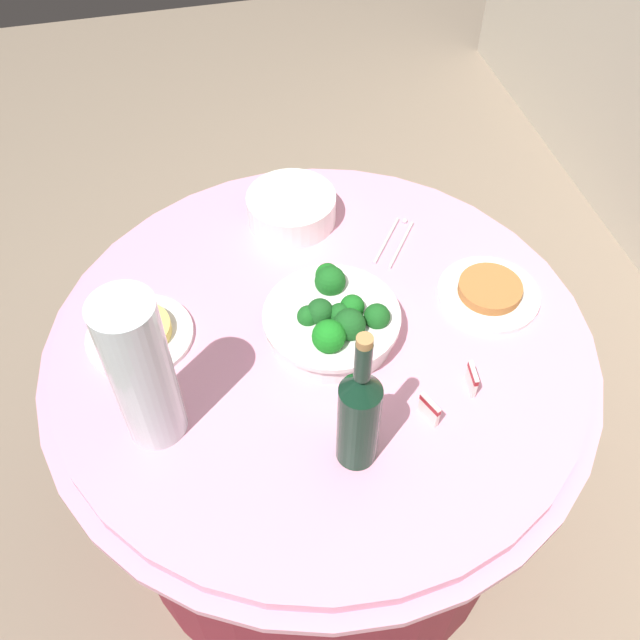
{
  "coord_description": "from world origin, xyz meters",
  "views": [
    {
      "loc": [
        0.9,
        -0.21,
        1.89
      ],
      "look_at": [
        0.0,
        0.0,
        0.79
      ],
      "focal_mm": 39.93,
      "sensor_mm": 36.0,
      "label": 1
    }
  ],
  "objects_px": {
    "broccoli_bowl": "(334,321)",
    "plate_stack": "(291,208)",
    "wine_bottle": "(359,415)",
    "food_plate_peanuts": "(489,292)",
    "decorative_fruit_vase": "(144,379)",
    "food_plate_noodles": "(139,333)",
    "serving_tongs": "(395,240)",
    "label_placard_mid": "(429,409)",
    "label_placard_front": "(472,378)"
  },
  "relations": [
    {
      "from": "plate_stack",
      "to": "food_plate_noodles",
      "type": "relative_size",
      "value": 0.95
    },
    {
      "from": "broccoli_bowl",
      "to": "food_plate_noodles",
      "type": "xyz_separation_m",
      "value": [
        -0.09,
        -0.39,
        -0.03
      ]
    },
    {
      "from": "serving_tongs",
      "to": "food_plate_noodles",
      "type": "distance_m",
      "value": 0.61
    },
    {
      "from": "plate_stack",
      "to": "wine_bottle",
      "type": "height_order",
      "value": "wine_bottle"
    },
    {
      "from": "serving_tongs",
      "to": "wine_bottle",
      "type": "bearing_deg",
      "value": -24.44
    },
    {
      "from": "food_plate_noodles",
      "to": "label_placard_front",
      "type": "height_order",
      "value": "label_placard_front"
    },
    {
      "from": "plate_stack",
      "to": "food_plate_noodles",
      "type": "xyz_separation_m",
      "value": [
        0.28,
        -0.38,
        -0.02
      ]
    },
    {
      "from": "broccoli_bowl",
      "to": "food_plate_peanuts",
      "type": "height_order",
      "value": "broccoli_bowl"
    },
    {
      "from": "broccoli_bowl",
      "to": "decorative_fruit_vase",
      "type": "relative_size",
      "value": 0.82
    },
    {
      "from": "broccoli_bowl",
      "to": "serving_tongs",
      "type": "height_order",
      "value": "broccoli_bowl"
    },
    {
      "from": "wine_bottle",
      "to": "food_plate_peanuts",
      "type": "distance_m",
      "value": 0.5
    },
    {
      "from": "wine_bottle",
      "to": "serving_tongs",
      "type": "distance_m",
      "value": 0.58
    },
    {
      "from": "decorative_fruit_vase",
      "to": "food_plate_peanuts",
      "type": "bearing_deg",
      "value": 102.5
    },
    {
      "from": "plate_stack",
      "to": "food_plate_peanuts",
      "type": "xyz_separation_m",
      "value": [
        0.34,
        0.36,
        -0.02
      ]
    },
    {
      "from": "label_placard_front",
      "to": "serving_tongs",
      "type": "bearing_deg",
      "value": -177.32
    },
    {
      "from": "serving_tongs",
      "to": "food_plate_noodles",
      "type": "height_order",
      "value": "food_plate_noodles"
    },
    {
      "from": "broccoli_bowl",
      "to": "label_placard_mid",
      "type": "bearing_deg",
      "value": 27.65
    },
    {
      "from": "decorative_fruit_vase",
      "to": "serving_tongs",
      "type": "relative_size",
      "value": 2.2
    },
    {
      "from": "serving_tongs",
      "to": "plate_stack",
      "type": "bearing_deg",
      "value": -121.2
    },
    {
      "from": "label_placard_front",
      "to": "decorative_fruit_vase",
      "type": "bearing_deg",
      "value": -95.26
    },
    {
      "from": "broccoli_bowl",
      "to": "wine_bottle",
      "type": "height_order",
      "value": "wine_bottle"
    },
    {
      "from": "decorative_fruit_vase",
      "to": "broccoli_bowl",
      "type": "bearing_deg",
      "value": 109.8
    },
    {
      "from": "plate_stack",
      "to": "label_placard_front",
      "type": "bearing_deg",
      "value": 22.99
    },
    {
      "from": "wine_bottle",
      "to": "food_plate_peanuts",
      "type": "xyz_separation_m",
      "value": [
        -0.3,
        0.38,
        -0.12
      ]
    },
    {
      "from": "broccoli_bowl",
      "to": "serving_tongs",
      "type": "relative_size",
      "value": 1.81
    },
    {
      "from": "broccoli_bowl",
      "to": "plate_stack",
      "type": "xyz_separation_m",
      "value": [
        -0.37,
        -0.01,
        -0.01
      ]
    },
    {
      "from": "food_plate_noodles",
      "to": "label_placard_front",
      "type": "xyz_separation_m",
      "value": [
        0.28,
        0.62,
        0.02
      ]
    },
    {
      "from": "food_plate_peanuts",
      "to": "label_placard_mid",
      "type": "xyz_separation_m",
      "value": [
        0.26,
        -0.23,
        0.02
      ]
    },
    {
      "from": "label_placard_front",
      "to": "label_placard_mid",
      "type": "bearing_deg",
      "value": -65.36
    },
    {
      "from": "serving_tongs",
      "to": "food_plate_peanuts",
      "type": "bearing_deg",
      "value": 34.97
    },
    {
      "from": "plate_stack",
      "to": "label_placard_mid",
      "type": "relative_size",
      "value": 3.82
    },
    {
      "from": "plate_stack",
      "to": "wine_bottle",
      "type": "xyz_separation_m",
      "value": [
        0.65,
        -0.02,
        0.09
      ]
    },
    {
      "from": "wine_bottle",
      "to": "food_plate_peanuts",
      "type": "height_order",
      "value": "wine_bottle"
    },
    {
      "from": "wine_bottle",
      "to": "label_placard_front",
      "type": "relative_size",
      "value": 6.11
    },
    {
      "from": "plate_stack",
      "to": "label_placard_mid",
      "type": "xyz_separation_m",
      "value": [
        0.6,
        0.13,
        -0.0
      ]
    },
    {
      "from": "plate_stack",
      "to": "decorative_fruit_vase",
      "type": "xyz_separation_m",
      "value": [
        0.5,
        -0.36,
        0.11
      ]
    },
    {
      "from": "wine_bottle",
      "to": "broccoli_bowl",
      "type": "bearing_deg",
      "value": 174.44
    },
    {
      "from": "serving_tongs",
      "to": "label_placard_mid",
      "type": "height_order",
      "value": "label_placard_mid"
    },
    {
      "from": "wine_bottle",
      "to": "serving_tongs",
      "type": "bearing_deg",
      "value": 155.56
    },
    {
      "from": "decorative_fruit_vase",
      "to": "label_placard_front",
      "type": "bearing_deg",
      "value": 84.74
    },
    {
      "from": "broccoli_bowl",
      "to": "label_placard_front",
      "type": "height_order",
      "value": "broccoli_bowl"
    },
    {
      "from": "decorative_fruit_vase",
      "to": "serving_tongs",
      "type": "distance_m",
      "value": 0.7
    },
    {
      "from": "label_placard_front",
      "to": "label_placard_mid",
      "type": "height_order",
      "value": "same"
    },
    {
      "from": "label_placard_mid",
      "to": "wine_bottle",
      "type": "bearing_deg",
      "value": -74.76
    },
    {
      "from": "broccoli_bowl",
      "to": "label_placard_front",
      "type": "bearing_deg",
      "value": 50.16
    },
    {
      "from": "wine_bottle",
      "to": "serving_tongs",
      "type": "xyz_separation_m",
      "value": [
        -0.51,
        0.23,
        -0.12
      ]
    },
    {
      "from": "plate_stack",
      "to": "food_plate_peanuts",
      "type": "height_order",
      "value": "plate_stack"
    },
    {
      "from": "serving_tongs",
      "to": "label_placard_front",
      "type": "xyz_separation_m",
      "value": [
        0.43,
        0.02,
        0.03
      ]
    },
    {
      "from": "plate_stack",
      "to": "serving_tongs",
      "type": "distance_m",
      "value": 0.25
    },
    {
      "from": "food_plate_peanuts",
      "to": "wine_bottle",
      "type": "bearing_deg",
      "value": -51.35
    }
  ]
}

